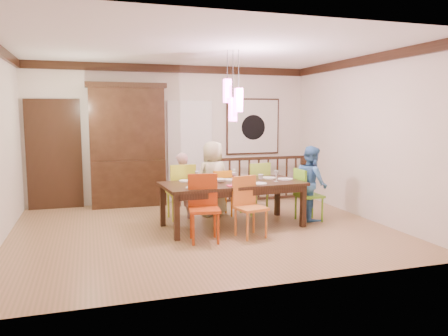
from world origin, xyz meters
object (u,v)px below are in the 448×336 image
object	(u,v)px
chair_far_left	(180,187)
balustrade	(259,178)
dining_table	(233,187)
china_hutch	(127,145)
chair_end_right	(309,191)
person_far_mid	(213,178)
person_far_left	(182,186)
person_end_right	(311,183)

from	to	relation	value
chair_far_left	balustrade	distance (m)	2.25
dining_table	china_hutch	distance (m)	2.77
dining_table	balustrade	world-z (taller)	balustrade
chair_far_left	chair_end_right	bearing A→B (deg)	156.58
dining_table	person_far_mid	bearing A→B (deg)	91.54
person_far_left	person_far_mid	xyz separation A→B (m)	(0.60, 0.07, 0.09)
chair_far_left	person_far_mid	xyz separation A→B (m)	(0.63, 0.11, 0.12)
person_far_mid	chair_far_left	bearing A→B (deg)	-3.87
dining_table	person_end_right	distance (m)	1.49
person_far_left	person_end_right	distance (m)	2.31
balustrade	person_end_right	size ratio (longest dim) A/B	1.73
dining_table	person_far_left	bearing A→B (deg)	125.95
chair_far_left	person_far_mid	distance (m)	0.65
dining_table	person_far_left	distance (m)	1.08
person_far_mid	person_end_right	size ratio (longest dim) A/B	1.05
china_hutch	person_far_left	world-z (taller)	china_hutch
dining_table	chair_end_right	size ratio (longest dim) A/B	2.60
dining_table	chair_end_right	distance (m)	1.42
dining_table	chair_far_left	world-z (taller)	chair_far_left
dining_table	person_far_left	world-z (taller)	person_far_left
person_far_left	dining_table	bearing A→B (deg)	138.60
person_far_left	person_end_right	bearing A→B (deg)	168.94
person_end_right	china_hutch	bearing A→B (deg)	59.08
dining_table	chair_far_left	bearing A→B (deg)	128.45
person_end_right	person_far_left	bearing A→B (deg)	75.80
china_hutch	balustrade	distance (m)	2.86
chair_far_left	person_far_mid	size ratio (longest dim) A/B	0.72
china_hutch	person_end_right	bearing A→B (deg)	-36.35
person_far_left	person_far_mid	size ratio (longest dim) A/B	0.86
china_hutch	person_far_left	distance (m)	1.77
chair_end_right	chair_far_left	bearing A→B (deg)	68.16
chair_end_right	person_far_left	distance (m)	2.27
chair_far_left	balustrade	world-z (taller)	chair_far_left
balustrade	person_end_right	distance (m)	1.88
dining_table	china_hutch	world-z (taller)	china_hutch
china_hutch	person_far_mid	size ratio (longest dim) A/B	1.80
chair_far_left	person_end_right	distance (m)	2.33
dining_table	person_far_left	size ratio (longest dim) A/B	2.01
chair_far_left	china_hutch	world-z (taller)	china_hutch
dining_table	balustrade	size ratio (longest dim) A/B	1.05
dining_table	chair_end_right	world-z (taller)	chair_end_right
china_hutch	person_far_left	bearing A→B (deg)	-60.20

